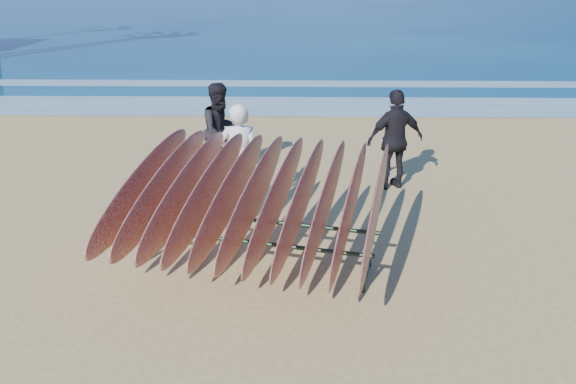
# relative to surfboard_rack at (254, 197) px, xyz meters

# --- Properties ---
(ground) EXTENTS (120.00, 120.00, 0.00)m
(ground) POSITION_rel_surfboard_rack_xyz_m (0.43, -0.55, -0.98)
(ground) COLOR tan
(ground) RESTS_ON ground
(ocean) EXTENTS (160.00, 160.00, 0.00)m
(ocean) POSITION_rel_surfboard_rack_xyz_m (0.43, 54.45, -0.97)
(ocean) COLOR navy
(ocean) RESTS_ON ground
(foam_near) EXTENTS (160.00, 160.00, 0.00)m
(foam_near) POSITION_rel_surfboard_rack_xyz_m (0.43, 9.45, -0.97)
(foam_near) COLOR white
(foam_near) RESTS_ON ground
(foam_far) EXTENTS (160.00, 160.00, 0.00)m
(foam_far) POSITION_rel_surfboard_rack_xyz_m (0.43, 12.95, -0.97)
(foam_far) COLOR white
(foam_far) RESTS_ON ground
(surfboard_rack) EXTENTS (3.79, 3.69, 1.64)m
(surfboard_rack) POSITION_rel_surfboard_rack_xyz_m (0.00, 0.00, 0.00)
(surfboard_rack) COLOR black
(surfboard_rack) RESTS_ON ground
(person_white) EXTENTS (0.68, 0.47, 1.78)m
(person_white) POSITION_rel_surfboard_rack_xyz_m (-0.36, 1.83, -0.09)
(person_white) COLOR white
(person_white) RESTS_ON ground
(person_dark_a) EXTENTS (1.10, 1.07, 1.79)m
(person_dark_a) POSITION_rel_surfboard_rack_xyz_m (-0.86, 3.44, -0.08)
(person_dark_a) COLOR black
(person_dark_a) RESTS_ON ground
(person_dark_b) EXTENTS (1.12, 0.72, 1.78)m
(person_dark_b) POSITION_rel_surfboard_rack_xyz_m (2.27, 2.93, -0.09)
(person_dark_b) COLOR black
(person_dark_b) RESTS_ON ground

